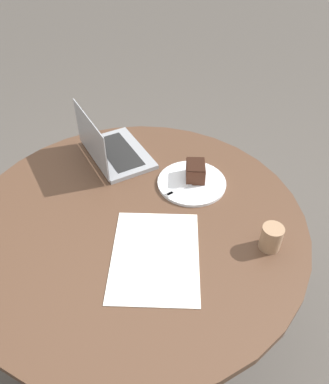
{
  "coord_description": "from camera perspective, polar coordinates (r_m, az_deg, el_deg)",
  "views": [
    {
      "loc": [
        0.91,
        0.09,
        1.67
      ],
      "look_at": [
        -0.09,
        0.11,
        0.77
      ],
      "focal_mm": 35.0,
      "sensor_mm": 36.0,
      "label": 1
    }
  ],
  "objects": [
    {
      "name": "dining_table",
      "position": [
        1.4,
        -4.32,
        -7.35
      ],
      "size": [
        1.2,
        1.2,
        0.73
      ],
      "color": "#4C3323",
      "rests_on": "ground_plane"
    },
    {
      "name": "cake_slice",
      "position": [
        1.44,
        4.74,
        3.21
      ],
      "size": [
        0.1,
        0.08,
        0.07
      ],
      "rotation": [
        0.0,
        0.0,
        6.24
      ],
      "color": "#472619",
      "rests_on": "plate"
    },
    {
      "name": "ground_plane",
      "position": [
        1.91,
        -3.34,
        -19.41
      ],
      "size": [
        12.0,
        12.0,
        0.0
      ],
      "primitive_type": "plane",
      "color": "#4C4742"
    },
    {
      "name": "laptop",
      "position": [
        1.57,
        -8.06,
        6.41
      ],
      "size": [
        0.39,
        0.34,
        0.22
      ],
      "rotation": [
        0.0,
        0.0,
        6.78
      ],
      "color": "gray",
      "rests_on": "dining_table"
    },
    {
      "name": "paper_document",
      "position": [
        1.2,
        -1.41,
        -9.62
      ],
      "size": [
        0.38,
        0.29,
        0.0
      ],
      "rotation": [
        0.0,
        0.0,
        -0.05
      ],
      "color": "white",
      "rests_on": "dining_table"
    },
    {
      "name": "fork",
      "position": [
        1.4,
        2.57,
        0.53
      ],
      "size": [
        0.11,
        0.15,
        0.0
      ],
      "rotation": [
        0.0,
        0.0,
        5.3
      ],
      "color": "silver",
      "rests_on": "plate"
    },
    {
      "name": "plate",
      "position": [
        1.45,
        4.16,
        1.43
      ],
      "size": [
        0.26,
        0.26,
        0.01
      ],
      "color": "silver",
      "rests_on": "dining_table"
    },
    {
      "name": "coffee_glass",
      "position": [
        1.24,
        15.94,
        -6.69
      ],
      "size": [
        0.07,
        0.07,
        0.09
      ],
      "color": "#997556",
      "rests_on": "dining_table"
    }
  ]
}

